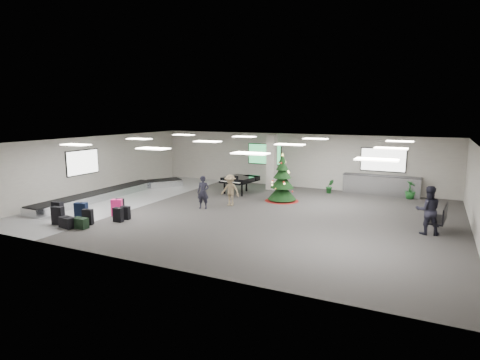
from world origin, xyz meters
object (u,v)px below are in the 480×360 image
at_px(bench, 441,217).
at_px(potted_plant_right, 410,190).
at_px(pink_suitcase, 117,207).
at_px(grand_piano, 239,180).
at_px(traveler_b, 230,190).
at_px(traveler_a, 203,192).
at_px(traveler_bench, 428,210).
at_px(baggage_carousel, 113,193).
at_px(potted_plant_left, 330,186).
at_px(service_counter, 381,185).
at_px(christmas_tree, 282,185).

xyz_separation_m(bench, potted_plant_right, (-1.37, 5.83, -0.12)).
relative_size(pink_suitcase, grand_piano, 0.36).
bearing_deg(pink_suitcase, traveler_b, 19.51).
xyz_separation_m(bench, traveler_a, (-10.00, -0.73, 0.20)).
bearing_deg(grand_piano, pink_suitcase, -103.99).
bearing_deg(traveler_bench, potted_plant_right, -96.42).
xyz_separation_m(baggage_carousel, pink_suitcase, (2.99, -2.95, 0.15)).
bearing_deg(traveler_b, potted_plant_right, 38.39).
bearing_deg(pink_suitcase, traveler_a, 18.01).
bearing_deg(potted_plant_left, potted_plant_right, 5.49).
height_order(traveler_b, potted_plant_left, traveler_b).
relative_size(service_counter, traveler_a, 2.61).
bearing_deg(baggage_carousel, christmas_tree, 19.47).
distance_m(traveler_b, potted_plant_right, 9.50).
distance_m(service_counter, pink_suitcase, 13.81).
distance_m(traveler_bench, potted_plant_right, 6.45).
distance_m(baggage_carousel, bench, 15.73).
relative_size(traveler_a, potted_plant_left, 1.97).
xyz_separation_m(traveler_b, potted_plant_left, (3.63, 5.08, -0.37)).
xyz_separation_m(christmas_tree, bench, (7.24, -2.44, -0.27)).
height_order(service_counter, traveler_a, traveler_a).
relative_size(service_counter, bench, 2.43).
bearing_deg(bench, traveler_b, -176.58).
bearing_deg(bench, potted_plant_left, 140.99).
bearing_deg(baggage_carousel, grand_piano, 33.75).
bearing_deg(traveler_b, bench, 0.95).
distance_m(pink_suitcase, traveler_b, 5.29).
relative_size(baggage_carousel, service_counter, 2.40).
bearing_deg(pink_suitcase, service_counter, 17.02).
distance_m(pink_suitcase, potted_plant_right, 14.70).
relative_size(grand_piano, potted_plant_right, 2.25).
bearing_deg(baggage_carousel, potted_plant_left, 30.37).
xyz_separation_m(traveler_a, potted_plant_right, (8.63, 6.56, -0.31)).
height_order(baggage_carousel, traveler_bench, traveler_bench).
distance_m(bench, potted_plant_right, 5.99).
relative_size(bench, potted_plant_left, 2.11).
distance_m(grand_piano, potted_plant_left, 5.07).
bearing_deg(baggage_carousel, service_counter, 27.67).
height_order(pink_suitcase, grand_piano, grand_piano).
height_order(traveler_b, traveler_bench, traveler_bench).
bearing_deg(traveler_b, traveler_bench, -2.70).
xyz_separation_m(traveler_a, traveler_b, (0.87, 1.08, -0.01)).
distance_m(pink_suitcase, traveler_a, 3.91).
bearing_deg(traveler_a, potted_plant_right, 23.56).
bearing_deg(pink_suitcase, christmas_tree, 19.80).
bearing_deg(grand_piano, traveler_b, -64.64).
distance_m(baggage_carousel, pink_suitcase, 4.20).
distance_m(grand_piano, traveler_b, 3.02).
bearing_deg(potted_plant_left, service_counter, 15.88).
height_order(traveler_bench, potted_plant_right, traveler_bench).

